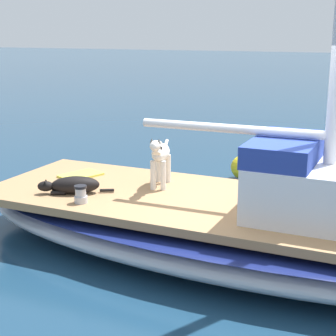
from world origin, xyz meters
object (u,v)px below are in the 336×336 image
Objects in this scene: dog_black at (72,185)px; deck_winch at (81,195)px; sailboat_main at (245,231)px; deck_towel at (81,175)px; mooring_buoy at (243,167)px; dog_white at (160,155)px.

deck_winch is (0.28, 0.29, -0.01)m from dog_black.
dog_black is at bearing -79.46° from sailboat_main.
deck_towel is 3.43m from mooring_buoy.
deck_towel is 1.27× the size of mooring_buoy.
sailboat_main is 2.00m from deck_winch.
dog_black is (0.70, -0.89, -0.32)m from dog_white.
deck_towel is (-0.03, -1.23, -0.41)m from dog_white.
dog_white is 4.43× the size of deck_winch.
deck_towel is (-0.34, -2.48, 0.34)m from sailboat_main.
dog_white is 1.05× the size of dog_black.
sailboat_main is at bearing 100.54° from dog_black.
deck_towel is at bearing -147.76° from deck_winch.
deck_winch is 0.48× the size of mooring_buoy.
mooring_buoy is at bearing -164.16° from sailboat_main.
dog_white reaches higher than dog_black.
deck_winch is 4.19m from mooring_buoy.
mooring_buoy is (-3.08, 0.28, -0.86)m from dog_white.
deck_winch is 1.20m from deck_towel.
deck_winch reaches higher than mooring_buoy.
dog_black reaches higher than mooring_buoy.
sailboat_main is at bearing 76.09° from dog_white.
deck_winch is at bearing 32.24° from deck_towel.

